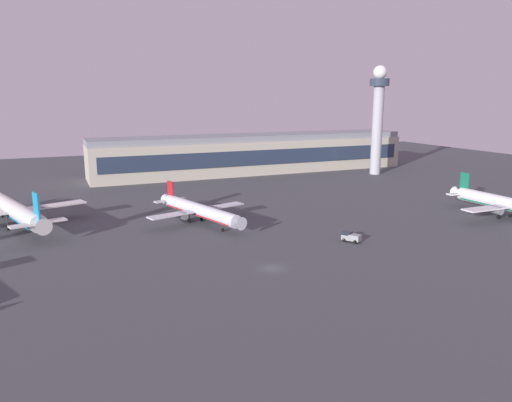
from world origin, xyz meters
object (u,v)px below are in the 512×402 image
at_px(airplane_mid_apron, 512,205).
at_px(airplane_near_gate, 199,210).
at_px(control_tower, 378,113).
at_px(airplane_terminal_side, 15,210).
at_px(baggage_tractor, 351,237).

relative_size(airplane_mid_apron, airplane_near_gate, 1.15).
distance_m(control_tower, airplane_terminal_side, 142.38).
bearing_deg(airplane_near_gate, baggage_tractor, 115.95).
height_order(control_tower, baggage_tractor, control_tower).
height_order(airplane_mid_apron, airplane_terminal_side, airplane_terminal_side).
bearing_deg(airplane_terminal_side, baggage_tractor, -50.25).
bearing_deg(airplane_near_gate, airplane_mid_apron, 142.91).
bearing_deg(control_tower, airplane_mid_apron, -101.24).
height_order(control_tower, airplane_terminal_side, control_tower).
height_order(airplane_near_gate, airplane_terminal_side, airplane_terminal_side).
distance_m(control_tower, baggage_tractor, 106.12).
xyz_separation_m(airplane_mid_apron, airplane_terminal_side, (-120.64, 44.31, 0.43)).
xyz_separation_m(control_tower, airplane_terminal_side, (-136.38, -34.86, -21.39)).
height_order(airplane_mid_apron, airplane_near_gate, airplane_mid_apron).
xyz_separation_m(control_tower, airplane_mid_apron, (-15.73, -79.17, -21.82)).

